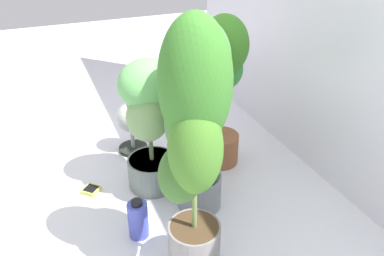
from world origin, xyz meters
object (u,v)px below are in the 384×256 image
hygrometer_box (91,190)px  nutrient_bottle (138,219)px  potted_plant_front_right (193,139)px  potted_plant_center (200,105)px  floor_fan (131,122)px  potted_plant_back_left (223,76)px  potted_plant_front_left (149,116)px

hygrometer_box → nutrient_bottle: nutrient_bottle is taller
nutrient_bottle → potted_plant_front_right: bearing=33.0°
potted_plant_front_right → potted_plant_center: 0.40m
hygrometer_box → floor_fan: (-0.32, 0.32, 0.19)m
potted_plant_back_left → floor_fan: size_ratio=2.73×
potted_plant_back_left → floor_fan: potted_plant_back_left is taller
potted_plant_front_left → hygrometer_box: 0.53m
floor_fan → hygrometer_box: bearing=62.7°
potted_plant_front_left → potted_plant_front_right: size_ratio=0.68×
potted_plant_back_left → nutrient_bottle: (0.43, -0.63, -0.45)m
potted_plant_front_right → hygrometer_box: 0.96m
potted_plant_back_left → hygrometer_box: bearing=-88.4°
potted_plant_front_left → potted_plant_center: (0.25, 0.17, 0.15)m
potted_plant_front_right → floor_fan: size_ratio=3.33×
potted_plant_front_left → floor_fan: potted_plant_front_left is taller
hygrometer_box → potted_plant_front_right: bearing=-19.6°
potted_plant_front_left → nutrient_bottle: (0.35, -0.18, -0.33)m
potted_plant_front_left → floor_fan: size_ratio=2.25×
potted_plant_front_left → potted_plant_front_right: potted_plant_front_right is taller
floor_fan → nutrient_bottle: floor_fan is taller
potted_plant_back_left → potted_plant_center: size_ratio=0.92×
potted_plant_center → floor_fan: 0.75m
potted_plant_center → potted_plant_back_left: bearing=139.5°
potted_plant_back_left → potted_plant_center: bearing=-40.5°
potted_plant_back_left → hygrometer_box: (0.02, -0.78, -0.53)m
potted_plant_back_left → potted_plant_front_right: bearing=-34.0°
potted_plant_center → floor_fan: bearing=-164.2°
hygrometer_box → nutrient_bottle: (0.41, 0.15, 0.08)m
potted_plant_front_left → floor_fan: (-0.38, -0.01, -0.22)m
floor_fan → nutrient_bottle: size_ratio=1.59×
potted_plant_center → floor_fan: size_ratio=2.97×
potted_plant_back_left → potted_plant_center: 0.44m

